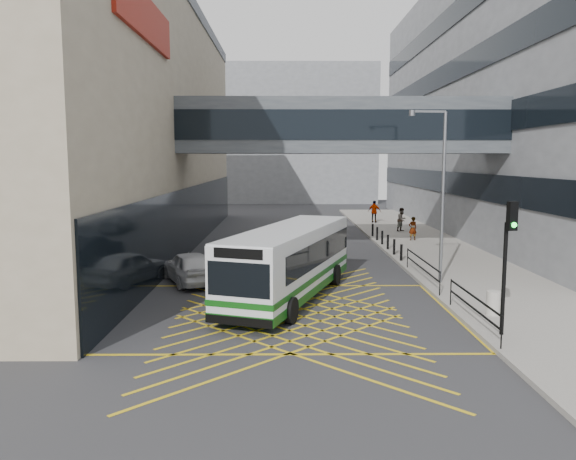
{
  "coord_description": "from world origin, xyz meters",
  "views": [
    {
      "loc": [
        -0.17,
        -20.25,
        5.61
      ],
      "look_at": [
        0.0,
        4.0,
        2.6
      ],
      "focal_mm": 35.0,
      "sensor_mm": 36.0,
      "label": 1
    }
  ],
  "objects_px": {
    "car_dark": "(269,249)",
    "pedestrian_c": "(374,212)",
    "car_white": "(190,267)",
    "litter_bin": "(493,303)",
    "pedestrian_a": "(413,229)",
    "bus": "(291,260)",
    "car_silver": "(304,223)",
    "street_lamp": "(439,186)",
    "pedestrian_b": "(402,220)",
    "traffic_light": "(508,249)"
  },
  "relations": [
    {
      "from": "street_lamp",
      "to": "pedestrian_c",
      "type": "relative_size",
      "value": 3.93
    },
    {
      "from": "traffic_light",
      "to": "pedestrian_c",
      "type": "height_order",
      "value": "traffic_light"
    },
    {
      "from": "car_white",
      "to": "pedestrian_b",
      "type": "relative_size",
      "value": 2.67
    },
    {
      "from": "car_dark",
      "to": "pedestrian_c",
      "type": "height_order",
      "value": "pedestrian_c"
    },
    {
      "from": "pedestrian_c",
      "to": "car_dark",
      "type": "bearing_deg",
      "value": 85.83
    },
    {
      "from": "bus",
      "to": "pedestrian_a",
      "type": "xyz_separation_m",
      "value": [
        8.56,
        15.55,
        -0.6
      ]
    },
    {
      "from": "pedestrian_b",
      "to": "pedestrian_c",
      "type": "bearing_deg",
      "value": 60.23
    },
    {
      "from": "traffic_light",
      "to": "pedestrian_b",
      "type": "bearing_deg",
      "value": 68.35
    },
    {
      "from": "pedestrian_b",
      "to": "car_white",
      "type": "bearing_deg",
      "value": -167.68
    },
    {
      "from": "street_lamp",
      "to": "car_silver",
      "type": "bearing_deg",
      "value": 98.88
    },
    {
      "from": "bus",
      "to": "pedestrian_a",
      "type": "bearing_deg",
      "value": 80.31
    },
    {
      "from": "street_lamp",
      "to": "litter_bin",
      "type": "xyz_separation_m",
      "value": [
        0.57,
        -5.37,
        -3.91
      ]
    },
    {
      "from": "litter_bin",
      "to": "pedestrian_c",
      "type": "distance_m",
      "value": 29.84
    },
    {
      "from": "bus",
      "to": "litter_bin",
      "type": "xyz_separation_m",
      "value": [
        7.17,
        -3.18,
        -0.98
      ]
    },
    {
      "from": "traffic_light",
      "to": "street_lamp",
      "type": "relative_size",
      "value": 0.56
    },
    {
      "from": "car_white",
      "to": "litter_bin",
      "type": "relative_size",
      "value": 5.61
    },
    {
      "from": "street_lamp",
      "to": "litter_bin",
      "type": "relative_size",
      "value": 8.88
    },
    {
      "from": "car_silver",
      "to": "pedestrian_c",
      "type": "distance_m",
      "value": 8.36
    },
    {
      "from": "bus",
      "to": "pedestrian_c",
      "type": "relative_size",
      "value": 5.48
    },
    {
      "from": "litter_bin",
      "to": "pedestrian_b",
      "type": "distance_m",
      "value": 23.78
    },
    {
      "from": "car_white",
      "to": "car_silver",
      "type": "height_order",
      "value": "car_white"
    },
    {
      "from": "bus",
      "to": "car_silver",
      "type": "height_order",
      "value": "bus"
    },
    {
      "from": "car_white",
      "to": "pedestrian_b",
      "type": "bearing_deg",
      "value": -152.02
    },
    {
      "from": "car_silver",
      "to": "pedestrian_c",
      "type": "xyz_separation_m",
      "value": [
        6.38,
        5.39,
        0.43
      ]
    },
    {
      "from": "traffic_light",
      "to": "litter_bin",
      "type": "distance_m",
      "value": 3.36
    },
    {
      "from": "pedestrian_a",
      "to": "bus",
      "type": "bearing_deg",
      "value": 48.93
    },
    {
      "from": "bus",
      "to": "pedestrian_b",
      "type": "relative_size",
      "value": 5.89
    },
    {
      "from": "bus",
      "to": "pedestrian_a",
      "type": "height_order",
      "value": "bus"
    },
    {
      "from": "car_dark",
      "to": "street_lamp",
      "type": "distance_m",
      "value": 10.22
    },
    {
      "from": "bus",
      "to": "car_dark",
      "type": "distance_m",
      "value": 7.93
    },
    {
      "from": "car_dark",
      "to": "traffic_light",
      "type": "bearing_deg",
      "value": 106.92
    },
    {
      "from": "car_white",
      "to": "car_dark",
      "type": "xyz_separation_m",
      "value": [
        3.5,
        4.97,
        0.01
      ]
    },
    {
      "from": "pedestrian_b",
      "to": "car_silver",
      "type": "bearing_deg",
      "value": 134.05
    },
    {
      "from": "car_white",
      "to": "traffic_light",
      "type": "bearing_deg",
      "value": 118.46
    },
    {
      "from": "bus",
      "to": "car_dark",
      "type": "xyz_separation_m",
      "value": [
        -1.09,
        7.81,
        -0.79
      ]
    },
    {
      "from": "street_lamp",
      "to": "pedestrian_a",
      "type": "distance_m",
      "value": 13.96
    },
    {
      "from": "litter_bin",
      "to": "car_dark",
      "type": "bearing_deg",
      "value": 126.92
    },
    {
      "from": "street_lamp",
      "to": "litter_bin",
      "type": "height_order",
      "value": "street_lamp"
    },
    {
      "from": "street_lamp",
      "to": "litter_bin",
      "type": "distance_m",
      "value": 6.67
    },
    {
      "from": "street_lamp",
      "to": "pedestrian_a",
      "type": "xyz_separation_m",
      "value": [
        1.97,
        13.36,
        -3.53
      ]
    },
    {
      "from": "litter_bin",
      "to": "pedestrian_a",
      "type": "relative_size",
      "value": 0.53
    },
    {
      "from": "pedestrian_a",
      "to": "pedestrian_b",
      "type": "relative_size",
      "value": 0.9
    },
    {
      "from": "car_white",
      "to": "street_lamp",
      "type": "height_order",
      "value": "street_lamp"
    },
    {
      "from": "car_white",
      "to": "bus",
      "type": "bearing_deg",
      "value": 123.52
    },
    {
      "from": "litter_bin",
      "to": "car_white",
      "type": "bearing_deg",
      "value": 152.9
    },
    {
      "from": "bus",
      "to": "car_white",
      "type": "height_order",
      "value": "bus"
    },
    {
      "from": "car_white",
      "to": "car_silver",
      "type": "distance_m",
      "value": 19.36
    },
    {
      "from": "car_dark",
      "to": "street_lamp",
      "type": "xyz_separation_m",
      "value": [
        7.69,
        -5.62,
        3.72
      ]
    },
    {
      "from": "car_dark",
      "to": "traffic_light",
      "type": "relative_size",
      "value": 1.18
    },
    {
      "from": "car_dark",
      "to": "pedestrian_c",
      "type": "relative_size",
      "value": 2.56
    }
  ]
}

